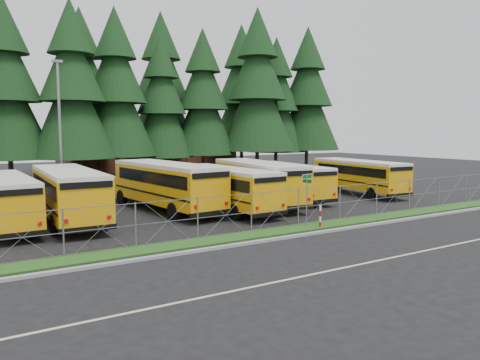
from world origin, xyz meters
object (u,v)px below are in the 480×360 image
Objects in this scene: bus_6 at (287,182)px; bus_east at (356,177)px; striped_bollard at (320,216)px; bus_3 at (164,187)px; bus_1 at (67,196)px; light_standard at (60,125)px; bus_4 at (223,189)px; bus_5 at (256,183)px; street_sign at (307,189)px; bus_0 at (4,202)px.

bus_east reaches higher than bus_6.
bus_6 is 10.15m from striped_bollard.
bus_1 is at bearing -179.68° from bus_3.
striped_bollard is 0.12× the size of light_standard.
bus_east is (22.11, -0.12, -0.12)m from bus_1.
bus_5 reaches higher than bus_4.
striped_bollard is (0.51, -0.51, -1.43)m from street_sign.
light_standard is (-9.43, 17.85, 4.90)m from striped_bollard.
bus_3 is 4.15× the size of street_sign.
bus_5 is at bearing 76.22° from street_sign.
bus_6 is at bearing -7.16° from bus_3.
bus_0 is 18.77m from bus_6.
bus_4 is at bearing 104.41° from striped_bollard.
bus_1 is 1.14× the size of bus_6.
street_sign is (-5.16, -8.48, 0.73)m from bus_6.
bus_0 is 15.88m from street_sign.
bus_0 is at bearing 179.56° from bus_1.
bus_east is 14.01m from striped_bollard.
bus_east is (9.79, 0.27, -0.12)m from bus_5.
bus_east is at bearing -24.59° from light_standard.
bus_0 is at bearing 148.42° from striped_bollard.
bus_1 is at bearing 142.40° from street_sign.
bus_5 is at bearing -3.34° from bus_0.
street_sign reaches higher than bus_0.
bus_5 is at bearing -41.91° from light_standard.
bus_3 is at bearing 117.04° from street_sign.
bus_4 is 1.06× the size of bus_6.
striped_bollard is at bearing -62.15° from light_standard.
bus_1 is 13.19m from street_sign.
bus_east is at bearing 34.16° from street_sign.
bus_4 is 3.37m from bus_5.
street_sign is 2.34× the size of striped_bollard.
bus_0 is 1.01× the size of bus_east.
bus_1 is 1.09× the size of bus_east.
bus_6 is 0.98× the size of light_standard.
bus_4 is 0.93× the size of bus_5.
light_standard is at bearing 117.85° from striped_bollard.
bus_0 is 0.99× the size of bus_4.
bus_5 is 15.06m from light_standard.
bus_4 is 6.75m from bus_6.
street_sign reaches higher than bus_4.
bus_5 is 1.11× the size of light_standard.
bus_0 is at bearing 170.11° from bus_4.
bus_1 is 4.03× the size of street_sign.
bus_5 is 4.00× the size of street_sign.
bus_3 reaches higher than bus_east.
street_sign is (4.44, -8.69, 0.51)m from bus_3.
bus_4 is 13.81m from light_standard.
bus_0 is 9.19m from bus_3.
bus_1 reaches higher than striped_bollard.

